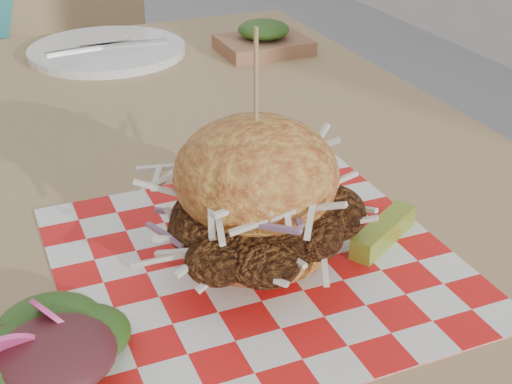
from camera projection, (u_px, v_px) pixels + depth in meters
patio_table at (186, 206)px, 0.92m from camera, size 0.80×1.20×0.75m
patio_chair at (80, 76)px, 1.73m from camera, size 0.50×0.50×0.95m
paper_liner at (256, 261)px, 0.67m from camera, size 0.36×0.36×0.00m
sandwich at (256, 203)px, 0.64m from camera, size 0.20×0.20×0.22m
pickle_spear at (384, 232)px, 0.69m from camera, size 0.09×0.07×0.02m
side_salad at (41, 360)px, 0.53m from camera, size 0.14×0.13×0.05m
place_setting at (107, 50)px, 1.23m from camera, size 0.27×0.27×0.02m
kraft_tray at (264, 39)px, 1.24m from camera, size 0.15×0.12×0.06m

